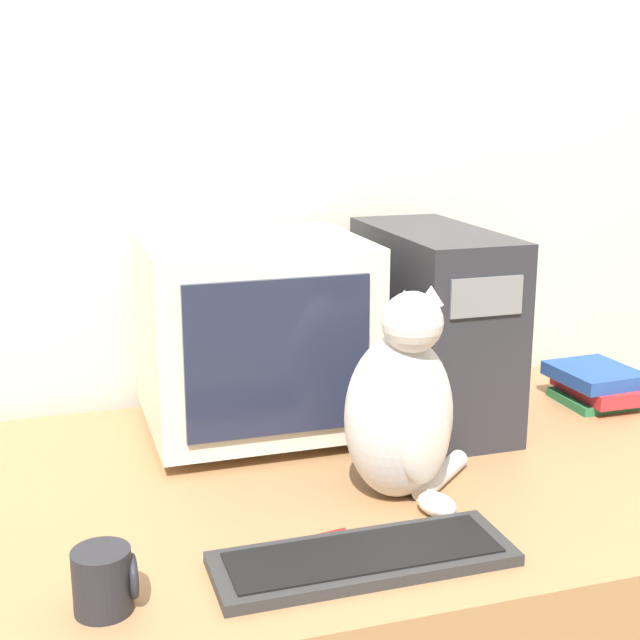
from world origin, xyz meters
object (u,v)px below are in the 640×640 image
cat (403,411)px  mug (105,580)px  pen (304,540)px  book_stack (595,384)px  keyboard (363,558)px  computer_tower (432,325)px  crt_monitor (254,334)px

cat → mug: cat is taller
cat → pen: cat is taller
book_stack → cat: bearing=-152.7°
keyboard → book_stack: 0.90m
pen → keyboard: bearing=-54.1°
computer_tower → keyboard: size_ratio=1.03×
crt_monitor → computer_tower: bearing=-4.7°
book_stack → mug: 1.23m
keyboard → pen: bearing=125.9°
keyboard → mug: 0.37m
cat → mug: (-0.52, -0.21, -0.11)m
crt_monitor → cat: crt_monitor is taller
book_stack → pen: bearing=-152.5°
computer_tower → book_stack: size_ratio=2.26×
crt_monitor → cat: 0.41m
book_stack → keyboard: bearing=-145.5°
computer_tower → pen: computer_tower is taller
pen → book_stack: bearing=27.5°
computer_tower → keyboard: bearing=-123.1°
computer_tower → mug: size_ratio=5.17×
crt_monitor → computer_tower: 0.38m
computer_tower → cat: bearing=-121.4°
keyboard → pen: keyboard is taller
computer_tower → cat: size_ratio=1.24×
computer_tower → keyboard: (-0.35, -0.54, -0.19)m
cat → mug: bearing=-177.0°
pen → crt_monitor: bearing=85.3°
crt_monitor → computer_tower: (0.38, -0.03, -0.00)m
computer_tower → keyboard: 0.67m
keyboard → pen: size_ratio=3.16×
crt_monitor → keyboard: 0.61m
crt_monitor → pen: crt_monitor is taller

